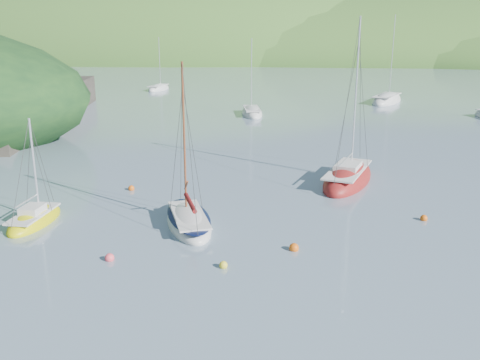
# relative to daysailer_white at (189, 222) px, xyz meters

# --- Properties ---
(ground) EXTENTS (700.00, 700.00, 0.00)m
(ground) POSITION_rel_daysailer_white_xyz_m (2.86, -5.14, -0.22)
(ground) COLOR gray
(ground) RESTS_ON ground
(shoreline_hills) EXTENTS (690.00, 135.00, 56.00)m
(shoreline_hills) POSITION_rel_daysailer_white_xyz_m (-6.80, 167.28, -0.22)
(shoreline_hills) COLOR #3E6326
(shoreline_hills) RESTS_ON ground
(daysailer_white) EXTENTS (4.36, 6.54, 9.44)m
(daysailer_white) POSITION_rel_daysailer_white_xyz_m (0.00, 0.00, 0.00)
(daysailer_white) COLOR silver
(daysailer_white) RESTS_ON ground
(sloop_red) EXTENTS (5.05, 8.66, 12.13)m
(sloop_red) POSITION_rel_daysailer_white_xyz_m (9.23, 9.58, 0.01)
(sloop_red) COLOR maroon
(sloop_red) RESTS_ON ground
(sailboat_yellow) EXTENTS (2.00, 4.82, 6.34)m
(sailboat_yellow) POSITION_rel_daysailer_white_xyz_m (-8.62, -0.69, -0.05)
(sailboat_yellow) COLOR #D1CE07
(sailboat_yellow) RESTS_ON ground
(distant_sloop_a) EXTENTS (3.74, 7.21, 9.80)m
(distant_sloop_a) POSITION_rel_daysailer_white_xyz_m (-0.45, 37.22, -0.04)
(distant_sloop_a) COLOR silver
(distant_sloop_a) RESTS_ON ground
(distant_sloop_b) EXTENTS (6.42, 9.57, 12.90)m
(distant_sloop_b) POSITION_rel_daysailer_white_xyz_m (17.24, 50.12, -0.01)
(distant_sloop_b) COLOR silver
(distant_sloop_b) RESTS_ON ground
(distant_sloop_c) EXTENTS (3.22, 6.78, 9.30)m
(distant_sloop_c) POSITION_rel_daysailer_white_xyz_m (-18.54, 60.36, -0.05)
(distant_sloop_c) COLOR silver
(distant_sloop_c) RESTS_ON ground
(mooring_buoys) EXTENTS (18.63, 11.26, 0.48)m
(mooring_buoys) POSITION_rel_daysailer_white_xyz_m (2.70, -1.11, -0.10)
(mooring_buoys) COLOR yellow
(mooring_buoys) RESTS_ON ground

